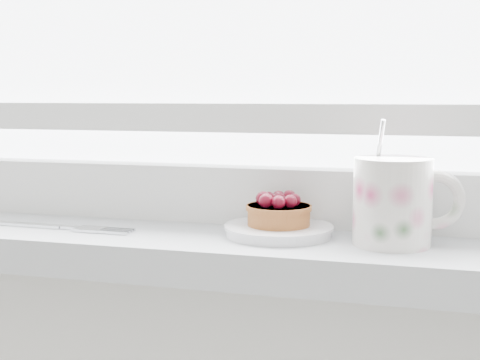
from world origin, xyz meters
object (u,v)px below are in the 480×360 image
(fork, at_px, (48,226))
(raspberry_tart, at_px, (279,211))
(saucer, at_px, (279,230))
(floral_mug, at_px, (395,200))

(fork, bearing_deg, raspberry_tart, 6.61)
(saucer, height_order, floral_mug, floral_mug)
(fork, bearing_deg, floral_mug, 2.86)
(raspberry_tart, relative_size, floral_mug, 0.56)
(saucer, xyz_separation_m, fork, (-0.28, -0.03, -0.00))
(saucer, relative_size, raspberry_tart, 1.67)
(saucer, relative_size, floral_mug, 0.93)
(raspberry_tart, bearing_deg, floral_mug, -5.22)
(raspberry_tart, distance_m, floral_mug, 0.13)
(floral_mug, xyz_separation_m, fork, (-0.40, -0.02, -0.05))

